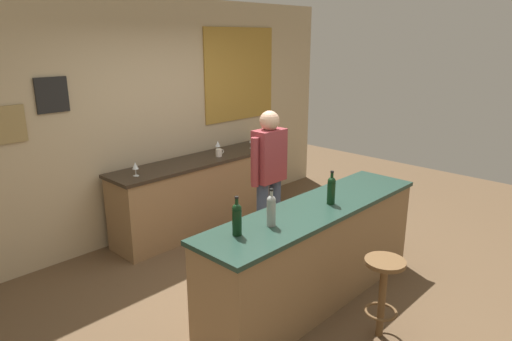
% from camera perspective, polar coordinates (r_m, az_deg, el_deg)
% --- Properties ---
extents(ground_plane, '(10.00, 10.00, 0.00)m').
position_cam_1_polar(ground_plane, '(4.66, 3.06, -13.91)').
color(ground_plane, brown).
extents(back_wall, '(6.00, 0.09, 2.80)m').
position_cam_1_polar(back_wall, '(5.65, -12.36, 6.53)').
color(back_wall, tan).
rests_on(back_wall, ground_plane).
extents(bar_counter, '(2.50, 0.60, 0.92)m').
position_cam_1_polar(bar_counter, '(4.22, 7.33, -10.32)').
color(bar_counter, olive).
rests_on(bar_counter, ground_plane).
extents(side_counter, '(2.45, 0.56, 0.90)m').
position_cam_1_polar(side_counter, '(5.81, -6.65, -2.77)').
color(side_counter, olive).
rests_on(side_counter, ground_plane).
extents(bartender, '(0.52, 0.21, 1.62)m').
position_cam_1_polar(bartender, '(4.88, 1.65, -0.44)').
color(bartender, '#384766').
rests_on(bartender, ground_plane).
extents(bar_stool, '(0.32, 0.32, 0.68)m').
position_cam_1_polar(bar_stool, '(3.85, 15.66, -13.67)').
color(bar_stool, brown).
rests_on(bar_stool, ground_plane).
extents(wine_bottle_a, '(0.07, 0.07, 0.31)m').
position_cam_1_polar(wine_bottle_a, '(3.40, -2.41, -5.97)').
color(wine_bottle_a, black).
rests_on(wine_bottle_a, bar_counter).
extents(wine_bottle_b, '(0.07, 0.07, 0.31)m').
position_cam_1_polar(wine_bottle_b, '(3.57, 1.93, -4.89)').
color(wine_bottle_b, '#999E99').
rests_on(wine_bottle_b, bar_counter).
extents(wine_bottle_c, '(0.07, 0.07, 0.31)m').
position_cam_1_polar(wine_bottle_c, '(4.07, 9.43, -2.34)').
color(wine_bottle_c, black).
rests_on(wine_bottle_c, bar_counter).
extents(wine_glass_a, '(0.07, 0.07, 0.16)m').
position_cam_1_polar(wine_glass_a, '(5.07, -14.90, 0.52)').
color(wine_glass_a, silver).
rests_on(wine_glass_a, side_counter).
extents(wine_glass_b, '(0.07, 0.07, 0.16)m').
position_cam_1_polar(wine_glass_b, '(5.92, -4.82, 3.31)').
color(wine_glass_b, silver).
rests_on(wine_glass_b, side_counter).
extents(wine_glass_c, '(0.07, 0.07, 0.16)m').
position_cam_1_polar(wine_glass_c, '(6.13, -0.54, 3.82)').
color(wine_glass_c, silver).
rests_on(wine_glass_c, side_counter).
extents(coffee_mug, '(0.13, 0.08, 0.09)m').
position_cam_1_polar(coffee_mug, '(5.74, -4.67, 2.25)').
color(coffee_mug, silver).
rests_on(coffee_mug, side_counter).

